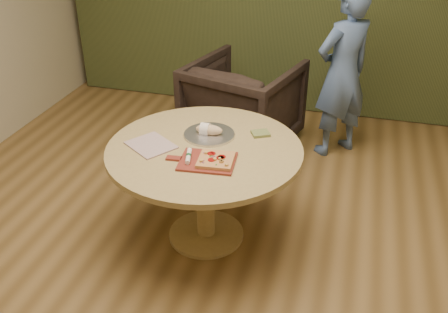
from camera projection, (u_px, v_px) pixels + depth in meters
name	position (u px, v px, depth m)	size (l,w,h in m)	color
room_shell	(195.00, 80.00, 2.64)	(5.04, 6.04, 2.84)	olive
pedestal_table	(205.00, 165.00, 3.41)	(1.32, 1.32, 0.75)	tan
pizza_paddle	(206.00, 161.00, 3.17)	(0.46, 0.31, 0.01)	maroon
flatbread_pizza	(216.00, 160.00, 3.14)	(0.24, 0.24, 0.04)	tan
cutlery_roll	(189.00, 156.00, 3.18)	(0.07, 0.20, 0.03)	#F0E2CE
newspaper	(151.00, 145.00, 3.36)	(0.30, 0.25, 0.01)	silver
serving_tray	(209.00, 134.00, 3.49)	(0.36, 0.36, 0.02)	silver
bread_roll	(208.00, 130.00, 3.47)	(0.19, 0.09, 0.09)	#D9B784
green_packet	(261.00, 133.00, 3.49)	(0.12, 0.10, 0.02)	#535F2B
armchair	(243.00, 101.00, 4.70)	(0.92, 0.86, 0.94)	black
person_standing	(343.00, 73.00, 4.45)	(0.57, 0.38, 1.57)	#4F6B9A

